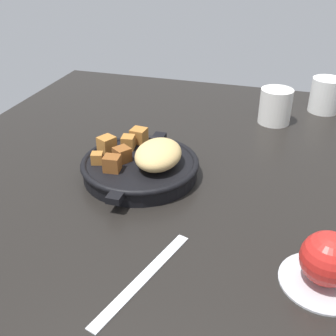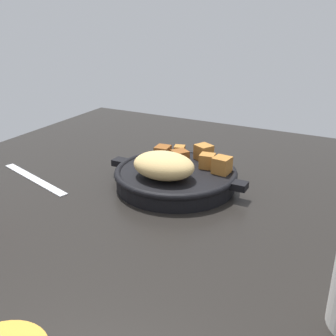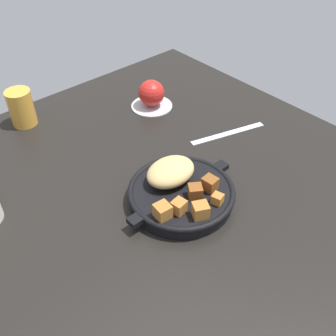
{
  "view_description": "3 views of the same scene",
  "coord_description": "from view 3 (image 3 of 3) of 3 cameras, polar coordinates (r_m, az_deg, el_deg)",
  "views": [
    {
      "loc": [
        67.3,
        18.02,
        40.28
      ],
      "look_at": [
        5.41,
        -0.5,
        3.18
      ],
      "focal_mm": 44.7,
      "sensor_mm": 36.0,
      "label": 1
    },
    {
      "loc": [
        -25.74,
        54.07,
        30.42
      ],
      "look_at": [
        1.11,
        2.9,
        7.39
      ],
      "focal_mm": 43.9,
      "sensor_mm": 36.0,
      "label": 2
    },
    {
      "loc": [
        -36.05,
        -47.77,
        58.63
      ],
      "look_at": [
        4.99,
        -1.43,
        5.45
      ],
      "focal_mm": 42.53,
      "sensor_mm": 36.0,
      "label": 3
    }
  ],
  "objects": [
    {
      "name": "cast_iron_skillet",
      "position": [
        0.81,
        1.73,
        -3.27
      ],
      "size": [
        26.13,
        21.85,
        7.49
      ],
      "color": "black",
      "rests_on": "ground_plane"
    },
    {
      "name": "saucer_plate",
      "position": [
        1.11,
        -2.34,
        8.96
      ],
      "size": [
        11.34,
        11.34,
        0.6
      ],
      "primitive_type": "cylinder",
      "color": "#B7BABF",
      "rests_on": "ground_plane"
    },
    {
      "name": "red_apple",
      "position": [
        1.09,
        -2.39,
        10.68
      ],
      "size": [
        7.11,
        7.11,
        7.11
      ],
      "primitive_type": "sphere",
      "color": "red",
      "rests_on": "saucer_plate"
    },
    {
      "name": "butter_knife",
      "position": [
        1.01,
        8.6,
        4.95
      ],
      "size": [
        20.03,
        7.46,
        0.36
      ],
      "primitive_type": "cube",
      "rotation": [
        0.0,
        0.0,
        -0.29
      ],
      "color": "silver",
      "rests_on": "ground_plane"
    },
    {
      "name": "juice_glass_amber",
      "position": [
        1.08,
        -20.28,
        8.1
      ],
      "size": [
        6.34,
        6.34,
        9.42
      ],
      "primitive_type": "cylinder",
      "color": "gold",
      "rests_on": "ground_plane"
    },
    {
      "name": "ground_plane",
      "position": [
        0.85,
        -3.18,
        -4.41
      ],
      "size": [
        105.64,
        99.78,
        2.4
      ],
      "primitive_type": "cube",
      "color": "black"
    }
  ]
}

